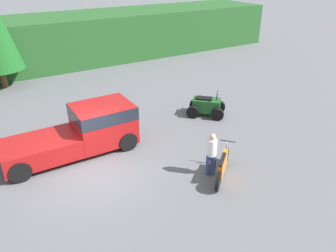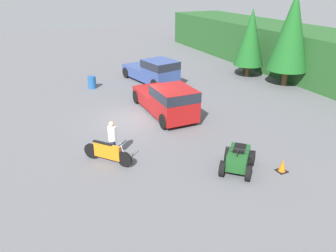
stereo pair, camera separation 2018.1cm
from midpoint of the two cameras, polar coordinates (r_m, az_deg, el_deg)
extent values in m
plane|color=#5B5B60|center=(12.82, -57.21, -23.12)|extent=(80.00, 80.00, 0.00)
cube|color=#235123|center=(25.62, -45.85, 6.14)|extent=(44.00, 6.00, 3.60)
cylinder|color=brown|center=(23.05, -50.25, -0.31)|extent=(0.40, 0.40, 1.21)
cube|color=maroon|center=(12.95, -51.77, -13.94)|extent=(2.47, 1.99, 1.71)
cube|color=#1E232D|center=(12.68, -52.69, -11.91)|extent=(2.49, 2.01, 0.55)
cube|color=maroon|center=(14.54, -61.18, -16.66)|extent=(3.01, 1.99, 0.79)
cylinder|color=black|center=(13.71, -47.02, -13.49)|extent=(0.83, 0.28, 0.83)
cylinder|color=black|center=(12.34, -48.84, -18.43)|extent=(0.83, 0.28, 0.83)
cylinder|color=black|center=(15.81, -62.40, -15.51)|extent=(0.83, 0.28, 0.83)
cylinder|color=black|center=(14.64, -65.69, -19.68)|extent=(0.83, 0.28, 0.83)
cylinder|color=black|center=(9.34, -35.28, -28.72)|extent=(0.61, 0.53, 0.71)
cylinder|color=black|center=(9.08, -45.33, -35.19)|extent=(0.61, 0.53, 0.71)
cube|color=orange|center=(9.02, -40.46, -31.33)|extent=(1.09, 0.96, 0.66)
cylinder|color=#B7B7BC|center=(9.04, -36.26, -27.44)|extent=(0.25, 0.22, 0.74)
cylinder|color=black|center=(8.76, -37.00, -25.88)|extent=(0.41, 0.48, 0.04)
cube|color=black|center=(8.72, -42.57, -30.78)|extent=(0.82, 0.72, 0.06)
cylinder|color=black|center=(12.26, -20.85, -10.30)|extent=(0.62, 0.61, 0.65)
cylinder|color=black|center=(11.62, -23.54, -13.18)|extent=(0.62, 0.61, 0.65)
cylinder|color=black|center=(12.95, -25.70, -9.18)|extent=(0.62, 0.61, 0.65)
cylinder|color=black|center=(12.35, -28.52, -11.80)|extent=(0.62, 0.61, 0.65)
cube|color=#194C1E|center=(12.13, -24.92, -10.13)|extent=(1.58, 1.56, 0.67)
cylinder|color=black|center=(11.56, -23.30, -8.61)|extent=(0.07, 0.07, 0.35)
cylinder|color=black|center=(11.47, -23.45, -7.89)|extent=(0.70, 0.73, 0.04)
cube|color=black|center=(12.01, -25.84, -8.55)|extent=(0.91, 0.90, 0.08)
cylinder|color=navy|center=(9.45, -42.49, -29.97)|extent=(0.25, 0.25, 0.88)
cylinder|color=navy|center=(9.34, -41.43, -30.37)|extent=(0.25, 0.25, 0.88)
cylinder|color=white|center=(8.84, -43.65, -27.16)|extent=(0.50, 0.50, 0.66)
sphere|color=tan|center=(8.53, -44.69, -25.22)|extent=(0.33, 0.33, 0.24)
cube|color=black|center=(13.85, -21.95, -7.47)|extent=(0.42, 0.42, 0.03)
cone|color=orange|center=(13.71, -22.13, -6.57)|extent=(0.32, 0.32, 0.55)
camera|label=1|loc=(10.09, -132.34, -18.73)|focal=35.00mm
camera|label=2|loc=(10.09, 47.66, 18.73)|focal=35.00mm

